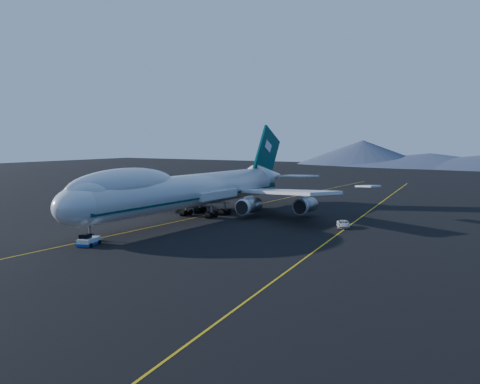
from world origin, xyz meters
The scene contains 6 objects.
ground centered at (0.00, 0.00, 0.00)m, with size 500.00×500.00×0.00m, color black.
taxiway_line_main centered at (0.00, 0.00, 0.01)m, with size 0.25×220.00×0.01m, color gold.
taxiway_line_side centered at (30.00, 10.00, 0.01)m, with size 0.25×200.00×0.01m, color gold.
boeing_747 centered at (0.00, 0.03, 5.81)m, with size 59.62×72.43×19.37m.
pushback_tug centered at (3.00, -29.50, 0.56)m, with size 3.29×4.52×1.77m.
service_van centered at (30.00, 5.69, 0.65)m, with size 2.16×4.69×1.30m, color silver.
Camera 1 is at (63.11, -85.34, 15.97)m, focal length 40.00 mm.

